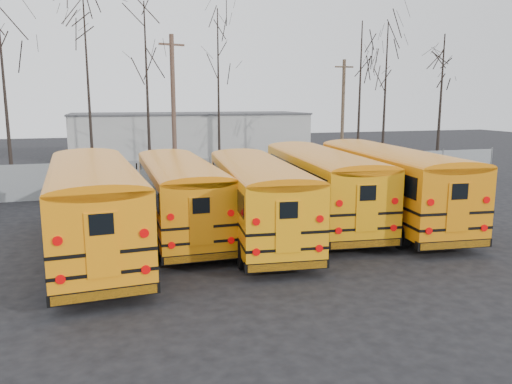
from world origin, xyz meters
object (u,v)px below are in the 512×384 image
object	(u,v)px
bus_a	(93,199)
bus_d	(320,179)
bus_e	(387,178)
bus_c	(256,191)
bus_b	(179,189)
utility_pole_right	(343,113)
utility_pole_left	(174,109)

from	to	relation	value
bus_a	bus_d	distance (m)	9.67
bus_a	bus_e	distance (m)	12.38
bus_c	bus_e	bearing A→B (deg)	12.46
bus_b	utility_pole_right	world-z (taller)	utility_pole_right
bus_b	bus_e	world-z (taller)	bus_e
bus_b	bus_e	bearing A→B (deg)	-5.01
bus_c	utility_pole_right	xyz separation A→B (m)	(12.18, 17.41, 2.47)
bus_a	bus_d	size ratio (longest dim) A/B	1.03
bus_c	bus_d	size ratio (longest dim) A/B	0.96
utility_pole_right	bus_c	bearing A→B (deg)	-122.43
bus_d	bus_b	bearing A→B (deg)	-173.59
bus_d	bus_e	size ratio (longest dim) A/B	0.97
bus_d	utility_pole_right	xyz separation A→B (m)	(8.80, 15.82, 2.40)
bus_b	bus_c	size ratio (longest dim) A/B	0.97
bus_a	utility_pole_right	distance (m)	25.65
bus_c	bus_d	bearing A→B (deg)	30.68
bus_a	bus_d	world-z (taller)	bus_a
bus_d	utility_pole_left	world-z (taller)	utility_pole_left
bus_e	utility_pole_right	bearing A→B (deg)	75.69
bus_a	utility_pole_left	bearing A→B (deg)	68.02
bus_a	utility_pole_left	distance (m)	15.20
bus_b	utility_pole_right	bearing A→B (deg)	46.25
bus_c	utility_pole_right	distance (m)	21.39
utility_pole_left	utility_pole_right	bearing A→B (deg)	0.51
bus_a	bus_c	xyz separation A→B (m)	(6.07, 0.47, -0.13)
bus_e	utility_pole_right	xyz separation A→B (m)	(5.93, 16.65, 2.34)
bus_c	utility_pole_right	size ratio (longest dim) A/B	1.36
bus_c	bus_e	world-z (taller)	bus_e
bus_a	utility_pole_left	size ratio (longest dim) A/B	1.30
bus_b	bus_d	world-z (taller)	bus_d
bus_c	utility_pole_right	bearing A→B (deg)	60.49
bus_d	utility_pole_right	size ratio (longest dim) A/B	1.41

